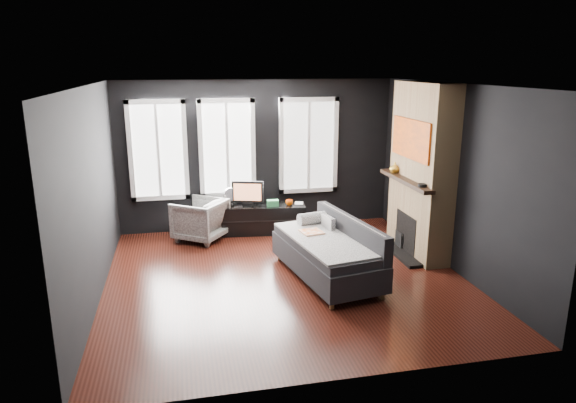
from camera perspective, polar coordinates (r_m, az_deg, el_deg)
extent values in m
plane|color=black|center=(7.41, -0.27, -8.50)|extent=(5.00, 5.00, 0.00)
plane|color=white|center=(6.80, -0.30, 12.84)|extent=(5.00, 5.00, 0.00)
cube|color=black|center=(9.40, -3.42, 5.15)|extent=(5.00, 0.02, 2.70)
cube|color=black|center=(6.94, -20.95, 0.59)|extent=(0.02, 5.00, 2.70)
cube|color=black|center=(7.87, 17.84, 2.50)|extent=(0.02, 5.00, 2.70)
cube|color=gray|center=(7.67, 4.48, -2.78)|extent=(0.14, 0.32, 0.31)
imported|color=silver|center=(8.98, -9.74, -1.78)|extent=(1.03, 1.04, 0.79)
imported|color=#D94F04|center=(9.16, 0.13, -0.03)|extent=(0.15, 0.12, 0.13)
imported|color=beige|center=(9.26, 0.76, 0.37)|extent=(0.15, 0.06, 0.20)
cube|color=#2F7E47|center=(9.12, -1.71, -0.17)|extent=(0.21, 0.14, 0.11)
imported|color=gold|center=(8.60, 11.77, 3.68)|extent=(0.20, 0.20, 0.17)
cylinder|color=black|center=(7.73, 14.70, 1.76)|extent=(0.16, 0.16, 0.04)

